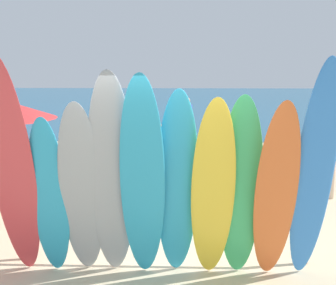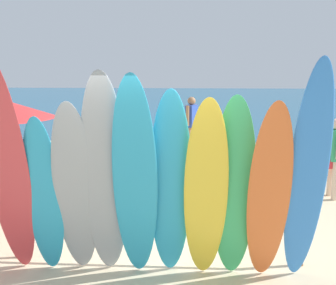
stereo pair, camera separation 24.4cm
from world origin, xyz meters
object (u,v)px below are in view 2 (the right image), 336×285
surfboard_orange_8 (269,194)px  beachgoer_near_rack (87,148)px  surfboard_blue_9 (308,175)px  surfboard_rack (157,219)px  surfboard_green_7 (234,189)px  surfboard_grey_2 (75,190)px  beachgoer_midbeach (191,122)px  beach_chair_red (4,172)px  beachgoer_strolling (334,153)px  surfboard_grey_3 (105,177)px  surfboard_teal_4 (135,180)px  beachgoer_by_water (172,151)px  surfboard_yellow_6 (206,191)px  surfboard_teal_1 (44,197)px  surfboard_red_0 (7,169)px  surfboard_teal_5 (170,185)px

surfboard_orange_8 → beachgoer_near_rack: 4.98m
surfboard_blue_9 → beachgoer_near_rack: surfboard_blue_9 is taller
surfboard_rack → surfboard_green_7: surfboard_green_7 is taller
surfboard_rack → surfboard_grey_2: (-0.95, -0.50, 0.52)m
beachgoer_midbeach → beach_chair_red: bearing=161.2°
surfboard_rack → beachgoer_strolling: bearing=44.5°
surfboard_grey_3 → surfboard_teal_4: 0.38m
surfboard_teal_4 → beachgoer_by_water: (0.24, 3.43, -0.29)m
surfboard_grey_2 → surfboard_grey_3: (0.37, -0.02, 0.18)m
surfboard_blue_9 → beachgoer_by_water: 3.84m
beachgoer_midbeach → beachgoer_near_rack: beachgoer_midbeach is taller
surfboard_blue_9 → beachgoer_by_water: bearing=112.1°
surfboard_grey_3 → surfboard_orange_8: size_ratio=1.14×
surfboard_orange_8 → surfboard_blue_9: 0.49m
surfboard_yellow_6 → surfboard_teal_1: bearing=174.9°
surfboard_grey_3 → surfboard_blue_9: (2.37, -0.03, 0.07)m
surfboard_rack → surfboard_yellow_6: 0.97m
surfboard_grey_2 → beachgoer_by_water: 3.49m
surfboard_rack → surfboard_orange_8: bearing=-22.2°
surfboard_red_0 → beach_chair_red: (-1.74, 3.75, -0.96)m
surfboard_grey_2 → surfboard_teal_1: bearing=174.5°
surfboard_red_0 → surfboard_green_7: size_ratio=1.22×
beachgoer_by_water → surfboard_grey_2: bearing=-62.7°
beachgoer_near_rack → surfboard_grey_2: bearing=-67.3°
beachgoer_midbeach → beachgoer_strolling: beachgoer_midbeach is taller
surfboard_orange_8 → beachgoer_midbeach: size_ratio=1.34×
beachgoer_near_rack → beachgoer_by_water: size_ratio=0.94×
surfboard_teal_4 → beachgoer_near_rack: 4.21m
surfboard_grey_3 → beachgoer_midbeach: surfboard_grey_3 is taller
surfboard_teal_1 → surfboard_grey_3: size_ratio=0.79×
surfboard_teal_5 → surfboard_green_7: 0.76m
beach_chair_red → beachgoer_by_water: bearing=-8.4°
surfboard_grey_3 → surfboard_red_0: bearing=178.3°
surfboard_teal_1 → beachgoer_strolling: surfboard_teal_1 is taller
surfboard_green_7 → beachgoer_near_rack: bearing=127.5°
surfboard_red_0 → surfboard_yellow_6: bearing=5.0°
surfboard_blue_9 → beach_chair_red: bearing=139.5°
surfboard_rack → surfboard_teal_4: surfboard_teal_4 is taller
beachgoer_near_rack → beach_chair_red: 1.81m
beachgoer_midbeach → beachgoer_strolling: (2.88, -4.24, -0.08)m
surfboard_orange_8 → beach_chair_red: size_ratio=2.87×
surfboard_teal_1 → surfboard_teal_5: (1.56, 0.04, 0.16)m
surfboard_teal_4 → beachgoer_midbeach: 8.04m
surfboard_grey_2 → beach_chair_red: bearing=122.2°
surfboard_teal_4 → beachgoer_strolling: 5.11m
surfboard_red_0 → surfboard_orange_8: (3.12, 0.02, -0.26)m
surfboard_blue_9 → beachgoer_by_water: size_ratio=1.63×
surfboard_orange_8 → surfboard_grey_3: bearing=175.8°
surfboard_grey_3 → surfboard_blue_9: bearing=-5.2°
surfboard_green_7 → surfboard_orange_8: (0.40, -0.13, -0.02)m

